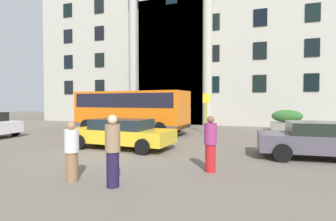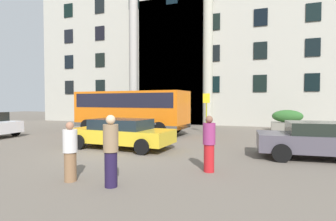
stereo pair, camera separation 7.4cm
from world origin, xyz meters
name	(u,v)px [view 2 (the right image)]	position (x,y,z in m)	size (l,w,h in m)	color
ground_plane	(114,152)	(0.00, 0.00, -0.06)	(80.00, 64.00, 0.12)	#685E54
office_building_facade	(203,44)	(-0.01, 17.47, 7.87)	(32.38, 9.65, 15.75)	#ADAB9E
orange_minibus	(131,108)	(-2.06, 5.50, 1.59)	(7.33, 2.95, 2.65)	orange
bus_stop_sign	(206,109)	(2.38, 7.31, 1.57)	(0.44, 0.08, 2.54)	#979813
hedge_planter_east	(159,117)	(-2.21, 10.86, 0.74)	(1.89, 0.98, 1.53)	slate
hedge_planter_entrance_left	(102,116)	(-7.31, 10.28, 0.73)	(1.50, 0.74, 1.51)	gray
hedge_planter_entrance_right	(287,121)	(7.36, 10.23, 0.70)	(2.06, 0.93, 1.45)	gray
parked_hatchback_near	(121,133)	(-0.03, 0.66, 0.67)	(4.56, 2.27, 1.27)	gold
parked_compact_extra	(325,140)	(7.84, 1.08, 0.69)	(4.62, 2.25, 1.31)	#4B4651
scooter_by_planter	(303,137)	(7.45, 3.39, 0.46)	(1.96, 0.58, 0.89)	black
motorcycle_far_end	(97,130)	(-2.96, 3.17, 0.46)	(1.94, 0.55, 0.89)	black
motorcycle_near_kerb	(143,132)	(-0.12, 3.04, 0.46)	(2.02, 0.78, 0.89)	black
pedestrian_child_trailing	(70,152)	(1.13, -4.02, 0.76)	(0.36, 0.36, 1.52)	#856041
pedestrian_man_red_shirt	(209,144)	(4.29, -1.94, 0.82)	(0.36, 0.36, 1.63)	red
pedestrian_woman_with_bag	(111,151)	(2.35, -4.07, 0.87)	(0.36, 0.36, 1.72)	#1F1536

